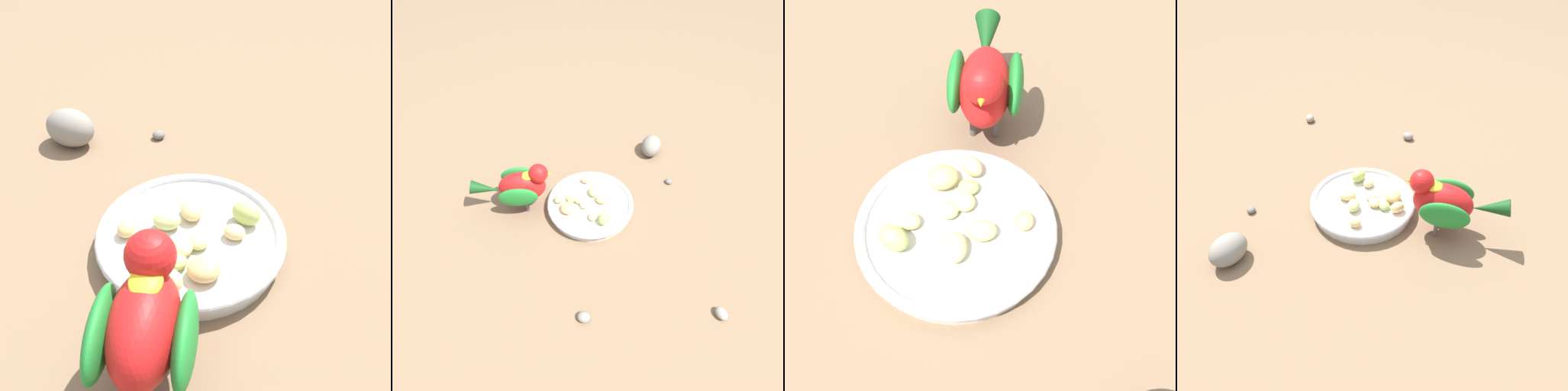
% 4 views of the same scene
% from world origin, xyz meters
% --- Properties ---
extents(ground_plane, '(4.00, 4.00, 0.00)m').
position_xyz_m(ground_plane, '(0.00, 0.00, 0.00)').
color(ground_plane, '#7A6047').
extents(feeding_bowl, '(0.23, 0.23, 0.03)m').
position_xyz_m(feeding_bowl, '(-0.01, 0.02, 0.02)').
color(feeding_bowl, beige).
rests_on(feeding_bowl, ground_plane).
extents(apple_piece_0, '(0.04, 0.03, 0.02)m').
position_xyz_m(apple_piece_0, '(-0.04, 0.02, 0.03)').
color(apple_piece_0, '#C6D17A').
rests_on(apple_piece_0, feeding_bowl).
extents(apple_piece_1, '(0.04, 0.04, 0.02)m').
position_xyz_m(apple_piece_1, '(-0.02, 0.05, 0.03)').
color(apple_piece_1, '#E5C67F').
rests_on(apple_piece_1, feeding_bowl).
extents(apple_piece_2, '(0.02, 0.03, 0.02)m').
position_xyz_m(apple_piece_2, '(-0.09, -0.00, 0.03)').
color(apple_piece_2, tan).
rests_on(apple_piece_2, feeding_bowl).
extents(apple_piece_3, '(0.03, 0.03, 0.01)m').
position_xyz_m(apple_piece_3, '(-0.00, 0.00, 0.03)').
color(apple_piece_3, '#C6D17A').
rests_on(apple_piece_3, feeding_bowl).
extents(apple_piece_4, '(0.04, 0.04, 0.02)m').
position_xyz_m(apple_piece_4, '(-0.02, -0.07, 0.04)').
color(apple_piece_4, '#E5C67F').
rests_on(apple_piece_4, feeding_bowl).
extents(apple_piece_5, '(0.04, 0.04, 0.03)m').
position_xyz_m(apple_piece_5, '(0.05, 0.05, 0.04)').
color(apple_piece_5, '#B2CC66').
rests_on(apple_piece_5, feeding_bowl).
extents(apple_piece_6, '(0.05, 0.05, 0.02)m').
position_xyz_m(apple_piece_6, '(0.02, -0.04, 0.03)').
color(apple_piece_6, tan).
rests_on(apple_piece_6, feeding_bowl).
extents(apple_piece_7, '(0.03, 0.03, 0.02)m').
position_xyz_m(apple_piece_7, '(-0.02, -0.01, 0.03)').
color(apple_piece_7, '#E5C67F').
rests_on(apple_piece_7, feeding_bowl).
extents(apple_piece_8, '(0.03, 0.03, 0.02)m').
position_xyz_m(apple_piece_8, '(0.04, 0.02, 0.03)').
color(apple_piece_8, '#E5C67F').
rests_on(apple_piece_8, feeding_bowl).
extents(apple_piece_9, '(0.03, 0.03, 0.02)m').
position_xyz_m(apple_piece_9, '(-0.02, -0.04, 0.03)').
color(apple_piece_9, '#B2CC66').
rests_on(apple_piece_9, feeding_bowl).
extents(parrot, '(0.11, 0.21, 0.15)m').
position_xyz_m(parrot, '(-0.01, -0.16, 0.09)').
color(parrot, '#59544C').
rests_on(parrot, ground_plane).
extents(rock_large, '(0.09, 0.08, 0.06)m').
position_xyz_m(rock_large, '(-0.25, 0.20, 0.03)').
color(rock_large, gray).
rests_on(rock_large, ground_plane).
extents(pebble_1, '(0.03, 0.03, 0.01)m').
position_xyz_m(pebble_1, '(-0.12, 0.24, 0.01)').
color(pebble_1, slate).
rests_on(pebble_1, ground_plane).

